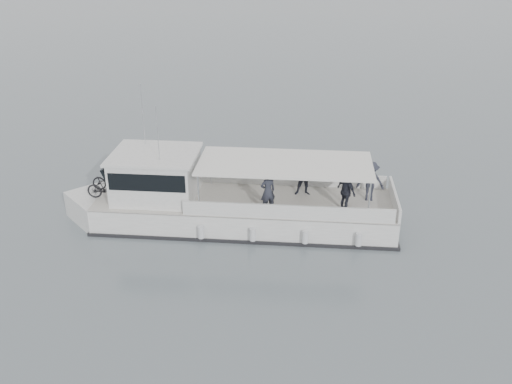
# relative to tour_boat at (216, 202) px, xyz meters

# --- Properties ---
(ground) EXTENTS (1400.00, 1400.00, 0.00)m
(ground) POSITION_rel_tour_boat_xyz_m (-0.83, 1.84, -1.02)
(ground) COLOR #535C61
(ground) RESTS_ON ground
(tour_boat) EXTENTS (14.89, 4.64, 6.20)m
(tour_boat) POSITION_rel_tour_boat_xyz_m (0.00, 0.00, 0.00)
(tour_boat) COLOR white
(tour_boat) RESTS_ON ground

